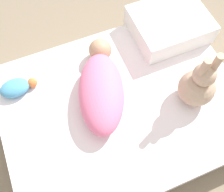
% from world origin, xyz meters
% --- Properties ---
extents(ground_plane, '(12.00, 12.00, 0.00)m').
position_xyz_m(ground_plane, '(0.00, 0.00, 0.00)').
color(ground_plane, '#7A6B56').
extents(bed_mattress, '(1.14, 0.87, 0.18)m').
position_xyz_m(bed_mattress, '(0.00, 0.00, 0.09)').
color(bed_mattress, white).
rests_on(bed_mattress, ground_plane).
extents(swaddled_baby, '(0.33, 0.52, 0.13)m').
position_xyz_m(swaddled_baby, '(-0.07, 0.08, 0.25)').
color(swaddled_baby, pink).
rests_on(swaddled_baby, bed_mattress).
extents(pillow, '(0.38, 0.32, 0.12)m').
position_xyz_m(pillow, '(0.40, 0.30, 0.24)').
color(pillow, white).
rests_on(pillow, bed_mattress).
extents(bunny_plush, '(0.17, 0.17, 0.32)m').
position_xyz_m(bunny_plush, '(0.32, -0.10, 0.29)').
color(bunny_plush, tan).
rests_on(bunny_plush, bed_mattress).
extents(turtle_plush, '(0.18, 0.10, 0.06)m').
position_xyz_m(turtle_plush, '(-0.44, 0.25, 0.21)').
color(turtle_plush, '#4C99C6').
rests_on(turtle_plush, bed_mattress).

